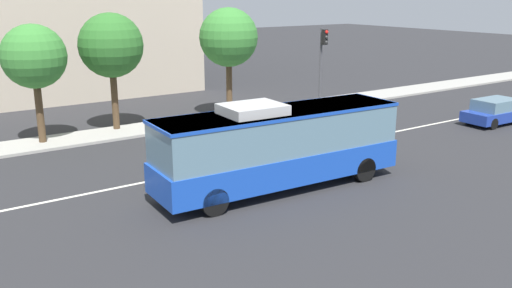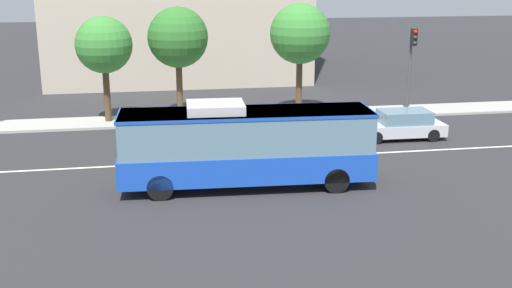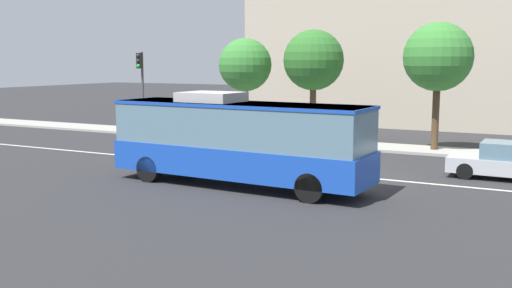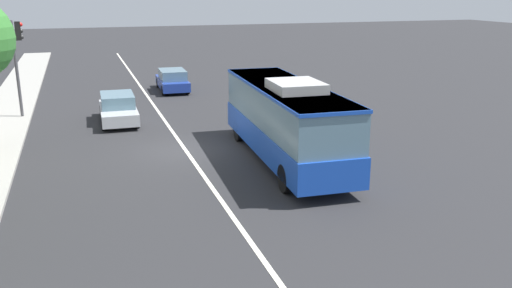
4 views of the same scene
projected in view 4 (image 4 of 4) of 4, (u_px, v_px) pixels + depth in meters
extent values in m
plane|color=#28282B|center=(185.00, 150.00, 23.57)|extent=(160.00, 160.00, 0.00)
cube|color=silver|center=(185.00, 150.00, 23.56)|extent=(76.00, 0.16, 0.01)
cube|color=#1947B7|center=(285.00, 138.00, 21.86)|extent=(10.11, 2.98, 1.10)
cube|color=slate|center=(286.00, 105.00, 21.48)|extent=(9.91, 2.89, 1.58)
cube|color=#1947B7|center=(286.00, 87.00, 21.28)|extent=(10.01, 2.95, 0.12)
cube|color=#B2B2B2|center=(296.00, 86.00, 20.10)|extent=(2.28, 1.90, 0.36)
cylinder|color=black|center=(239.00, 130.00, 24.85)|extent=(1.01, 0.35, 1.00)
cylinder|color=black|center=(284.00, 127.00, 25.42)|extent=(1.01, 0.35, 1.00)
cylinder|color=black|center=(286.00, 178.00, 18.56)|extent=(1.01, 0.35, 1.00)
cylinder|color=black|center=(345.00, 173.00, 19.12)|extent=(1.01, 0.35, 1.00)
cube|color=#1E3899|center=(172.00, 83.00, 37.05)|extent=(4.56, 1.95, 0.60)
cube|color=slate|center=(173.00, 75.00, 36.65)|extent=(2.57, 1.74, 0.64)
cylinder|color=black|center=(158.00, 83.00, 38.28)|extent=(0.65, 0.24, 0.64)
cylinder|color=black|center=(181.00, 82.00, 38.71)|extent=(0.65, 0.24, 0.64)
cylinder|color=black|center=(163.00, 90.00, 35.51)|extent=(0.65, 0.24, 0.64)
cylinder|color=black|center=(188.00, 89.00, 35.94)|extent=(0.65, 0.24, 0.64)
cube|color=#B7BABF|center=(118.00, 112.00, 28.28)|extent=(4.53, 1.89, 0.60)
cube|color=slate|center=(117.00, 100.00, 28.34)|extent=(2.55, 1.70, 0.64)
cylinder|color=black|center=(137.00, 122.00, 27.19)|extent=(0.64, 0.23, 0.64)
cylinder|color=black|center=(104.00, 124.00, 26.73)|extent=(0.64, 0.23, 0.64)
cylinder|color=black|center=(132.00, 109.00, 29.94)|extent=(0.64, 0.23, 0.64)
cylinder|color=black|center=(102.00, 111.00, 29.49)|extent=(0.64, 0.23, 0.64)
cylinder|color=#47474C|center=(17.00, 71.00, 28.49)|extent=(0.16, 0.16, 5.20)
cube|color=black|center=(18.00, 31.00, 28.03)|extent=(0.34, 0.30, 0.96)
sphere|color=red|center=(20.00, 25.00, 27.99)|extent=(0.22, 0.22, 0.22)
sphere|color=#2D2D2D|center=(21.00, 31.00, 28.08)|extent=(0.22, 0.22, 0.22)
sphere|color=#2D2D2D|center=(22.00, 37.00, 28.17)|extent=(0.22, 0.22, 0.22)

